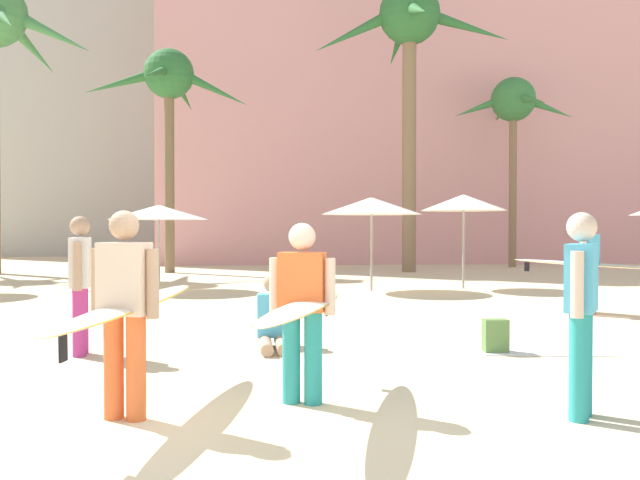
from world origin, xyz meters
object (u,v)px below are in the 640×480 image
Objects in this scene: beach_towel at (541,349)px; palm_tree_left at (513,108)px; cafe_umbrella_0 at (371,206)px; cafe_umbrella_1 at (159,212)px; palm_tree_far_right at (169,87)px; backpack at (495,337)px; person_far_right at (586,263)px; person_mid_right at (80,279)px; person_far_left at (303,306)px; palm_tree_right at (409,36)px; person_mid_left at (128,305)px; person_near_left at (581,305)px; person_near_right at (273,322)px; cafe_umbrella_3 at (464,203)px.

palm_tree_left is at bearing 70.38° from beach_towel.
cafe_umbrella_0 is 5.33m from cafe_umbrella_1.
palm_tree_far_right is 17.70m from backpack.
person_mid_right is at bearing -108.50° from person_far_right.
cafe_umbrella_0 is 1.46× the size of person_mid_right.
palm_tree_far_right reaches higher than cafe_umbrella_1.
person_far_right is (3.20, -4.69, -1.19)m from cafe_umbrella_0.
backpack is at bearing 148.87° from person_far_left.
palm_tree_left is at bearing 35.45° from cafe_umbrella_1.
backpack is (6.29, -15.31, -6.26)m from palm_tree_far_right.
palm_tree_left is 3.46× the size of person_far_right.
person_mid_left is at bearing -109.28° from palm_tree_right.
person_near_left reaches higher than person_far_left.
person_near_left is (-0.93, -2.97, 0.92)m from beach_towel.
person_mid_left is (-10.88, -20.05, -5.42)m from palm_tree_left.
person_far_left is (-9.41, -19.94, -5.45)m from palm_tree_left.
person_near_right is at bearing -71.09° from cafe_umbrella_1.
palm_tree_right is 19.53m from person_far_left.
beach_towel is 3.25m from person_near_left.
person_mid_right is at bearing -85.02° from person_near_right.
cafe_umbrella_3 is 11.80m from person_near_left.
backpack is 0.44× the size of person_near_right.
palm_tree_far_right reaches higher than beach_towel.
cafe_umbrella_0 is at bearing 96.64° from beach_towel.
cafe_umbrella_1 is 8.81m from person_near_right.
person_mid_right reaches higher than person_mid_left.
palm_tree_right is 20.01m from person_mid_left.
beach_towel is 0.93× the size of person_mid_right.
person_far_right reaches higher than person_near_right.
person_near_left is at bearing -102.08° from cafe_umbrella_3.
person_far_left is 3.65m from person_mid_right.
palm_tree_left is at bearing 9.92° from palm_tree_far_right.
backpack is at bearing 117.43° from person_near_left.
person_mid_right is at bearing -86.98° from cafe_umbrella_1.
person_far_right reaches higher than person_mid_left.
person_mid_left reaches higher than backpack.
palm_tree_far_right reaches higher than cafe_umbrella_3.
cafe_umbrella_0 is at bearing 173.58° from person_far_right.
palm_tree_right reaches higher than person_mid_left.
palm_tree_left is 15.61m from person_far_right.
backpack is at bearing 169.44° from person_mid_right.
cafe_umbrella_0 is 2.62× the size of person_near_right.
person_near_left is (-0.27, -2.83, 0.73)m from backpack.
cafe_umbrella_1 is 7.77m from cafe_umbrella_3.
person_near_right is at bearing -76.61° from palm_tree_far_right.
palm_tree_far_right is 16.10m from person_mid_right.
person_near_right is (-0.24, 2.87, -0.55)m from person_far_left.
cafe_umbrella_1 is (0.71, -6.57, -4.51)m from palm_tree_far_right.
backpack is (0.28, -8.22, -1.91)m from cafe_umbrella_0.
cafe_umbrella_3 is 2.56× the size of person_near_right.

